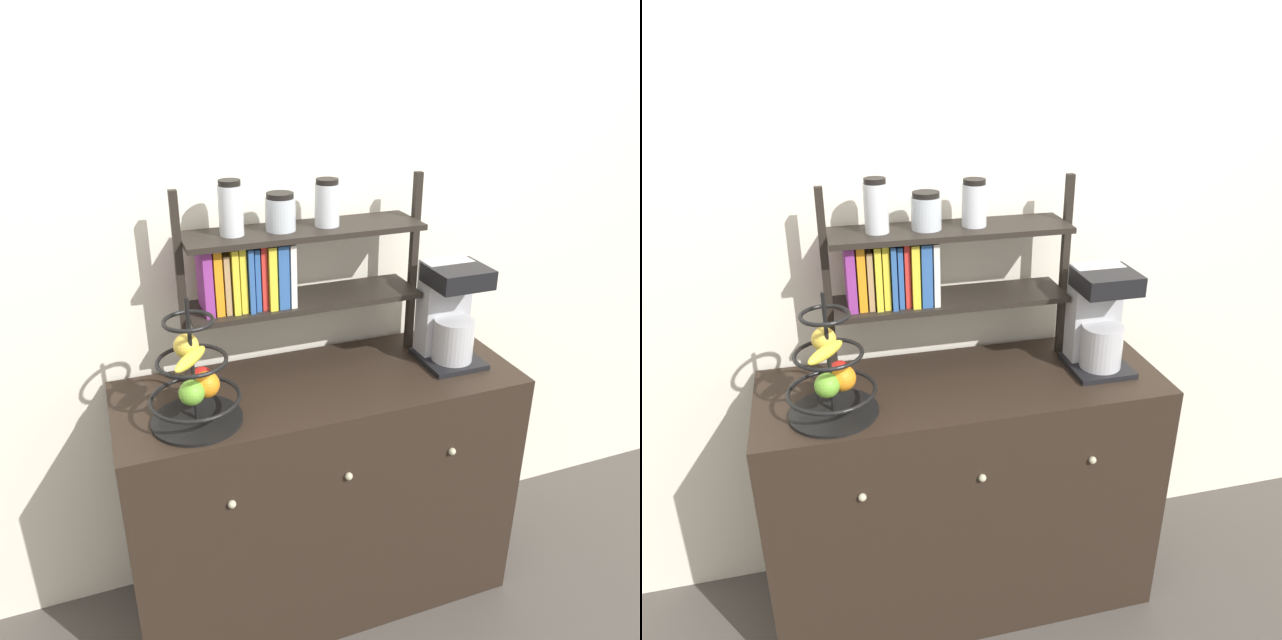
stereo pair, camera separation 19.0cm
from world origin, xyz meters
The scene contains 6 objects.
ground_plane centered at (0.00, 0.00, 0.00)m, with size 12.00×12.00×0.00m, color #47423D.
wall_back centered at (0.00, 0.52, 1.30)m, with size 7.00×0.05×2.60m, color silver.
sideboard centered at (0.00, 0.24, 0.44)m, with size 1.30×0.49×0.89m.
coffee_maker centered at (0.46, 0.24, 1.05)m, with size 0.19×0.21×0.34m.
fruit_stand centered at (-0.41, 0.15, 1.01)m, with size 0.26×0.26×0.38m.
shelf_hutch centered at (-0.10, 0.37, 1.26)m, with size 0.80×0.20×0.64m.
Camera 1 is at (-0.61, -1.40, 1.88)m, focal length 35.00 mm.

